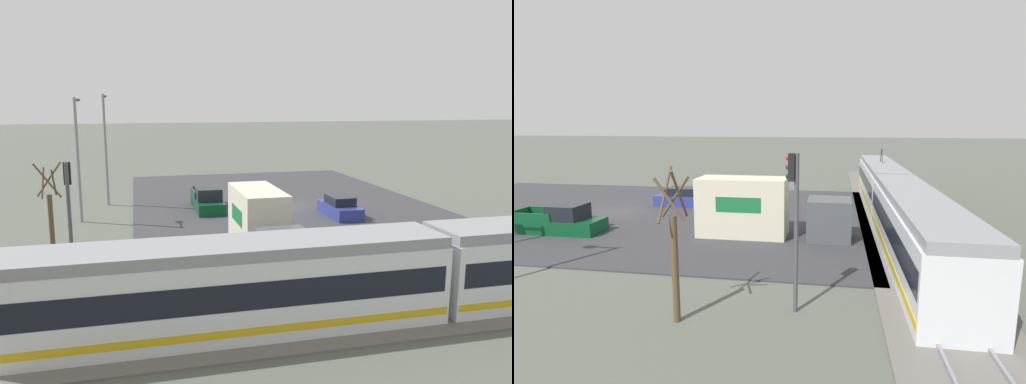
% 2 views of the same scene
% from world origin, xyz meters
% --- Properties ---
extents(ground_plane, '(320.00, 320.00, 0.00)m').
position_xyz_m(ground_plane, '(0.00, 0.00, 0.00)').
color(ground_plane, '#565B51').
extents(road_surface, '(23.12, 37.32, 0.08)m').
position_xyz_m(road_surface, '(0.00, 0.00, 0.04)').
color(road_surface, '#38383D').
rests_on(road_surface, ground).
extents(rail_bed, '(57.65, 4.40, 0.22)m').
position_xyz_m(rail_bed, '(0.00, 20.21, 0.05)').
color(rail_bed, slate).
rests_on(rail_bed, ground).
extents(light_rail_tram, '(31.59, 2.75, 4.41)m').
position_xyz_m(light_rail_tram, '(0.04, 20.21, 1.67)').
color(light_rail_tram, white).
rests_on(light_rail_tram, ground).
extents(box_truck, '(2.32, 8.94, 3.46)m').
position_xyz_m(box_truck, '(4.87, 12.18, 1.68)').
color(box_truck, '#4C5156').
rests_on(box_truck, ground).
extents(pickup_truck, '(1.98, 5.60, 1.75)m').
position_xyz_m(pickup_truck, '(6.04, -0.34, 0.74)').
color(pickup_truck, '#0C4723').
rests_on(pickup_truck, ground).
extents(sedan_car_0, '(1.85, 4.29, 1.47)m').
position_xyz_m(sedan_car_0, '(-2.88, 4.09, 0.68)').
color(sedan_car_0, navy).
rests_on(sedan_car_0, ground).
extents(traffic_light_pole, '(0.28, 0.47, 5.71)m').
position_xyz_m(traffic_light_pole, '(14.02, 14.95, 3.67)').
color(traffic_light_pole, '#47474C').
rests_on(traffic_light_pole, ground).
extents(street_tree, '(1.25, 1.03, 5.30)m').
position_xyz_m(street_tree, '(15.39, 11.09, 2.41)').
color(street_tree, brown).
rests_on(street_tree, ground).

